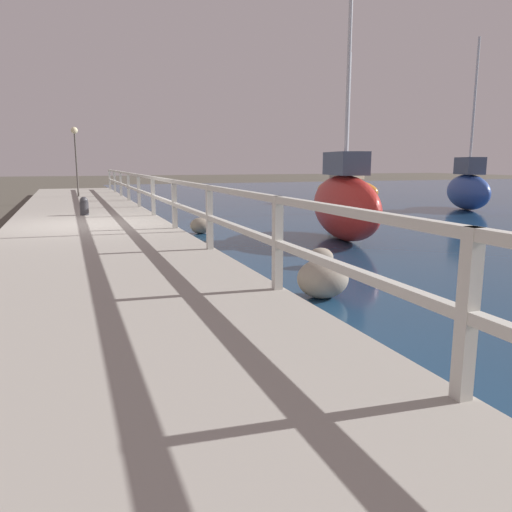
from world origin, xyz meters
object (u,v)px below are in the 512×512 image
object	(u,v)px
dock_lamp	(75,143)
sailboat_red	(344,203)
sailboat_orange	(346,187)
sailboat_blue	(468,188)
mooring_bollard	(84,206)

from	to	relation	value
dock_lamp	sailboat_red	xyz separation A→B (m)	(5.56, -13.09, -1.75)
sailboat_orange	sailboat_blue	size ratio (longest dim) A/B	1.02
sailboat_blue	mooring_bollard	bearing A→B (deg)	-159.04
dock_lamp	sailboat_blue	size ratio (longest dim) A/B	0.47
mooring_bollard	sailboat_red	distance (m)	7.31
sailboat_orange	dock_lamp	bearing A→B (deg)	145.99
dock_lamp	sailboat_blue	xyz separation A→B (m)	(13.93, -8.09, -1.79)
sailboat_orange	mooring_bollard	bearing A→B (deg)	-173.28
dock_lamp	sailboat_red	bearing A→B (deg)	-66.97
mooring_bollard	sailboat_orange	xyz separation A→B (m)	(11.29, 4.78, 0.11)
dock_lamp	sailboat_red	size ratio (longest dim) A/B	0.48
dock_lamp	sailboat_orange	distance (m)	11.98
dock_lamp	sailboat_orange	xyz separation A→B (m)	(11.26, -3.61, -1.92)
sailboat_red	sailboat_blue	bearing A→B (deg)	40.22
mooring_bollard	sailboat_orange	size ratio (longest dim) A/B	0.08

